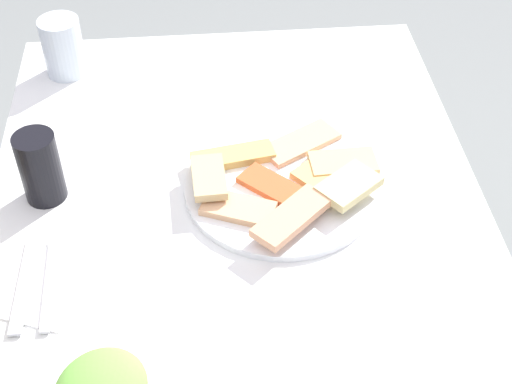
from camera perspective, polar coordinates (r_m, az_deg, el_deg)
dining_table at (r=1.25m, az=-1.28°, el=-4.48°), size 1.10×0.80×0.71m
pide_platter at (r=1.23m, az=2.08°, el=0.61°), size 0.32×0.32×0.04m
soda_can at (r=1.23m, az=-16.07°, el=1.81°), size 0.09×0.09×0.12m
drinking_glass at (r=1.52m, az=-14.46°, el=10.61°), size 0.08×0.08×0.12m
paper_napkin at (r=1.14m, az=-16.25°, el=-6.86°), size 0.17×0.17×0.00m
fork at (r=1.13m, az=-15.40°, el=-6.70°), size 0.18×0.02×0.00m
spoon at (r=1.14m, az=-17.18°, el=-6.76°), size 0.18×0.02×0.00m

